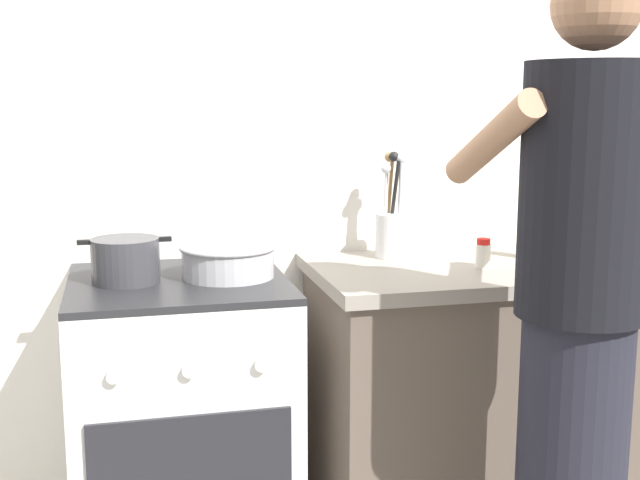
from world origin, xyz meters
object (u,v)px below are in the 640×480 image
object	(u,v)px
pot	(126,260)
person	(577,331)
mixing_bowl	(228,259)
stove_range	(183,432)
spice_bottle	(483,254)
utensil_crock	(391,227)
oil_bottle	(549,230)

from	to	relation	value
pot	person	bearing A→B (deg)	-30.52
mixing_bowl	stove_range	bearing A→B (deg)	179.97
spice_bottle	person	size ratio (longest dim) A/B	0.05
stove_range	utensil_crock	size ratio (longest dim) A/B	2.69
mixing_bowl	utensil_crock	distance (m)	0.56
stove_range	spice_bottle	xyz separation A→B (m)	(0.89, -0.06, 0.49)
pot	person	world-z (taller)	person
mixing_bowl	spice_bottle	size ratio (longest dim) A/B	3.05
stove_range	spice_bottle	bearing A→B (deg)	-3.72
utensil_crock	person	distance (m)	0.80
stove_range	oil_bottle	distance (m)	1.26
pot	utensil_crock	xyz separation A→B (m)	(0.82, 0.16, 0.04)
stove_range	oil_bottle	bearing A→B (deg)	-0.17
stove_range	person	distance (m)	1.14
mixing_bowl	spice_bottle	distance (m)	0.75
pot	utensil_crock	world-z (taller)	utensil_crock
stove_range	spice_bottle	distance (m)	1.02
oil_bottle	spice_bottle	bearing A→B (deg)	-167.32
stove_range	oil_bottle	xyz separation A→B (m)	(1.13, -0.00, 0.55)
stove_range	pot	distance (m)	0.53
spice_bottle	person	world-z (taller)	person
mixing_bowl	spice_bottle	world-z (taller)	mixing_bowl
stove_range	person	world-z (taller)	person
pot	stove_range	bearing A→B (deg)	-0.49
utensil_crock	spice_bottle	xyz separation A→B (m)	(0.21, -0.22, -0.05)
pot	person	distance (m)	1.19
mixing_bowl	person	bearing A→B (deg)	-39.04
mixing_bowl	person	xyz separation A→B (m)	(0.74, -0.60, -0.09)
oil_bottle	stove_range	bearing A→B (deg)	179.83
stove_range	mixing_bowl	world-z (taller)	mixing_bowl
mixing_bowl	person	world-z (taller)	person
person	pot	bearing A→B (deg)	149.48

